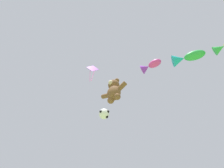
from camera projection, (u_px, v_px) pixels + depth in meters
teddy_bear_kite at (114, 90)px, 12.64m from camera, size 2.25×0.99×2.28m
soccer_ball_kite at (104, 114)px, 11.51m from camera, size 0.77×0.77×0.71m
fish_kite_magenta at (150, 66)px, 14.27m from camera, size 1.74×0.89×0.80m
fish_kite_emerald at (187, 58)px, 12.97m from camera, size 2.48×1.58×0.92m
diamond_kite at (92, 70)px, 15.19m from camera, size 0.74×0.88×2.65m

